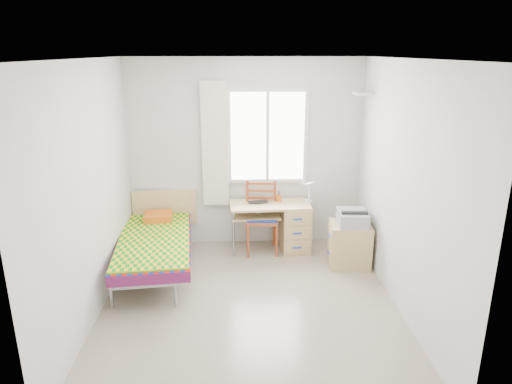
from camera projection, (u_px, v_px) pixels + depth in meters
The scene contains 17 objects.
floor at pixel (250, 304), 5.02m from camera, with size 3.50×3.50×0.00m, color #BCAD93.
ceiling at pixel (248, 59), 4.24m from camera, with size 3.50×3.50×0.00m, color white.
wall_back at pixel (246, 154), 6.30m from camera, with size 3.20×3.20×0.00m, color silver.
wall_left at pixel (90, 194), 4.57m from camera, with size 3.50×3.50×0.00m, color silver.
wall_right at pixel (404, 190), 4.69m from camera, with size 3.50×3.50×0.00m, color silver.
window at pixel (268, 137), 6.22m from camera, with size 1.10×0.04×1.30m.
curtain at pixel (215, 145), 6.17m from camera, with size 0.35×0.05×1.70m, color #F8E9CD.
floating_shelf at pixel (363, 94), 5.77m from camera, with size 0.20×0.32×0.03m, color white.
bed at pixel (156, 241), 5.70m from camera, with size 1.05×1.94×0.80m.
desk at pixel (290, 225), 6.30m from camera, with size 1.11×0.55×0.68m.
chair at pixel (262, 213), 6.23m from camera, with size 0.46×0.46×0.98m.
cabinet at pixel (349, 244), 5.88m from camera, with size 0.56×0.50×0.56m.
printer at pixel (352, 217), 5.77m from camera, with size 0.39×0.44×0.18m.
laptop at pixel (259, 203), 6.20m from camera, with size 0.28×0.18×0.02m, color black.
pen_cup at pixel (279, 198), 6.30m from camera, with size 0.07×0.07×0.08m, color orange.
task_lamp at pixel (306, 188), 6.08m from camera, with size 0.22×0.31×0.38m.
book at pixel (253, 211), 6.19m from camera, with size 0.15×0.20×0.02m, color gray.
Camera 1 is at (-0.11, -4.42, 2.67)m, focal length 32.00 mm.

